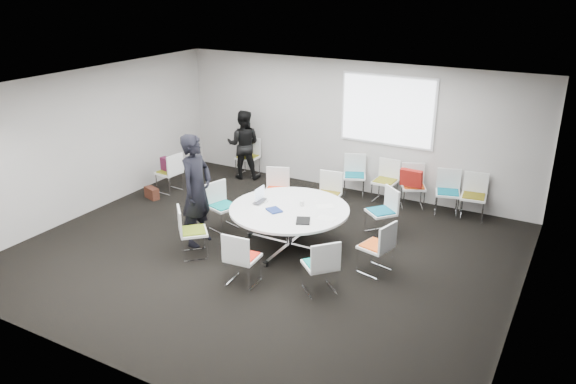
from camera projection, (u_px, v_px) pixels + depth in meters
The scene contains 31 objects.
room_shell at pixel (270, 176), 9.05m from camera, with size 8.08×7.08×2.88m.
conference_table at pixel (289, 219), 9.59m from camera, with size 2.04×2.04×0.73m.
projection_screen at pixel (387, 111), 11.38m from camera, with size 1.90×0.03×1.35m, color white.
chair_ring_a at pixel (376, 256), 8.85m from camera, with size 0.55×0.56×0.88m.
chair_ring_b at pixel (381, 221), 10.13m from camera, with size 0.64×0.64×0.88m.
chair_ring_c at pixel (328, 203), 10.90m from camera, with size 0.51×0.50×0.88m.
chair_ring_d at pixel (277, 199), 11.12m from camera, with size 0.60×0.59×0.88m.
chair_ring_e at pixel (223, 215), 10.38m from camera, with size 0.56×0.57×0.88m.
chair_ring_f at pixel (193, 241), 9.36m from camera, with size 0.64×0.64×0.88m.
chair_ring_g at pixel (243, 268), 8.51m from camera, with size 0.49×0.48×0.88m.
chair_ring_h at pixel (320, 275), 8.29m from camera, with size 0.64×0.64×0.88m.
chair_back_a at pixel (354, 183), 11.95m from camera, with size 0.60×0.59×0.88m.
chair_back_b at pixel (385, 189), 11.63m from camera, with size 0.48×0.47×0.88m.
chair_back_c at pixel (413, 194), 11.35m from camera, with size 0.61×0.60×0.88m.
chair_back_d at pixel (447, 201), 11.02m from camera, with size 0.56×0.56×0.88m.
chair_back_e at pixel (473, 205), 10.83m from camera, with size 0.51×0.50×0.88m.
chair_spare_left at pixel (170, 180), 12.15m from camera, with size 0.49×0.50×0.88m.
chair_person_back at pixel (248, 164), 13.17m from camera, with size 0.47×0.46×0.88m.
person_main at pixel (197, 190), 9.59m from camera, with size 0.72×0.47×1.97m, color black.
person_back at pixel (244, 144), 12.85m from camera, with size 0.77×0.60×1.59m, color black.
laptop at pixel (262, 202), 9.74m from camera, with size 0.33×0.21×0.03m, color #333338.
laptop_lid at pixel (260, 193), 9.80m from camera, with size 0.30×0.02×0.22m, color silver.
notebook_black at pixel (303, 221), 9.00m from camera, with size 0.22×0.30×0.02m, color black.
tablet_folio at pixel (274, 210), 9.39m from camera, with size 0.26×0.20×0.03m, color navy.
papers_right at pixel (325, 206), 9.57m from camera, with size 0.30×0.21×0.00m, color white.
papers_front at pixel (327, 218), 9.10m from camera, with size 0.30×0.21×0.00m, color white.
cup at pixel (302, 203), 9.59m from camera, with size 0.08×0.08×0.09m, color white.
phone at pixel (303, 222), 8.96m from camera, with size 0.14×0.07×0.01m, color black.
maroon_bag at pixel (168, 165), 12.04m from camera, with size 0.40×0.14×0.28m, color #571734.
brown_bag at pixel (152, 193), 11.85m from camera, with size 0.36×0.16×0.24m, color #3E1D13.
red_jacket at pixel (411, 178), 11.01m from camera, with size 0.44×0.10×0.35m, color #A01A13.
Camera 1 is at (4.49, -7.31, 4.42)m, focal length 35.00 mm.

